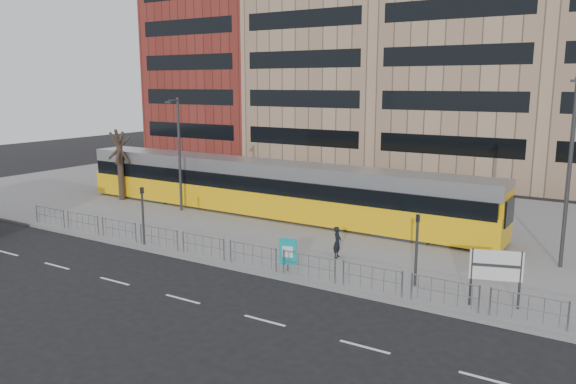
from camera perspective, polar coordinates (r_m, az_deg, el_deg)
The scene contains 15 objects.
ground at distance 27.57m, azimuth -8.13°, elevation -7.29°, with size 120.00×120.00×0.00m, color black.
plaza at distance 37.19m, azimuth 3.76°, elevation -2.29°, with size 64.00×24.00×0.15m, color gray.
kerb at distance 27.58m, azimuth -8.06°, elevation -7.11°, with size 64.00×0.25×0.17m, color gray.
building_row at distance 56.59m, azimuth 16.42°, elevation 14.91°, with size 70.40×18.40×31.20m.
pedestrian_barrier at distance 26.47m, azimuth -4.14°, elevation -5.75°, with size 32.07×0.07×1.10m.
road_markings at distance 24.15m, azimuth -12.43°, elevation -10.11°, with size 62.00×0.12×0.01m, color white.
tram at distance 36.44m, azimuth -2.15°, elevation 0.40°, with size 29.87×3.21×3.52m.
station_sign at distance 22.85m, azimuth 20.38°, elevation -7.25°, with size 1.88×0.69×2.25m.
ad_panel at distance 25.61m, azimuth -0.01°, elevation -6.13°, with size 0.82×0.24×1.54m.
pedestrian at distance 27.73m, azimuth 5.03°, elevation -5.09°, with size 0.57×0.37×1.56m, color black.
traffic_light_west at distance 30.55m, azimuth -14.56°, elevation -1.60°, with size 0.20×0.23×3.10m.
traffic_light_east at distance 24.15m, azimuth 12.96°, elevation -4.83°, with size 0.18×0.21×3.10m.
lamp_post_west at distance 37.91m, azimuth -11.04°, elevation 4.26°, with size 0.45×1.04×7.55m.
lamp_post_east at distance 28.35m, azimuth 26.71°, elevation 2.43°, with size 0.45×1.04×8.84m.
bare_tree at distance 42.61m, azimuth -16.86°, elevation 6.29°, with size 4.34×4.34×7.30m.
Camera 1 is at (16.91, -20.02, 8.57)m, focal length 35.00 mm.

